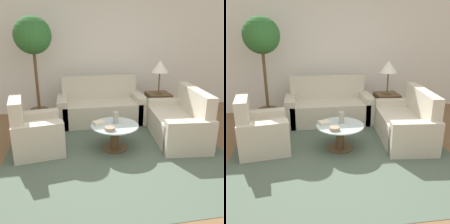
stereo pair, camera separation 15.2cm
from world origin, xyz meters
The scene contains 13 objects.
ground_plane centered at (0.00, 0.00, 0.00)m, with size 14.00×14.00×0.00m, color brown.
wall_back centered at (0.00, 3.02, 1.30)m, with size 10.00×0.06×2.60m.
rug centered at (-0.06, 0.83, 0.00)m, with size 3.43×3.53×0.01m.
sofa_main centered at (-0.10, 2.17, 0.30)m, with size 1.78×0.81×0.92m.
armchair centered at (-1.33, 0.97, 0.29)m, with size 0.86×0.91×0.89m.
loveseat centered at (1.16, 1.01, 0.29)m, with size 0.90×1.50×0.90m.
coffee_table centered at (-0.06, 0.83, 0.27)m, with size 0.77×0.77×0.41m.
side_table centered at (1.14, 2.12, 0.28)m, with size 0.48×0.48×0.56m.
table_lamp centered at (1.14, 2.12, 1.12)m, with size 0.36×0.36×0.70m.
potted_plant centered at (-1.37, 2.31, 1.59)m, with size 0.71×0.71×2.12m.
vase centered at (-0.03, 0.91, 0.51)m, with size 0.09×0.09×0.19m.
bowl centered at (-0.18, 0.62, 0.44)m, with size 0.16×0.16×0.05m.
book_stack centered at (-0.31, 0.91, 0.44)m, with size 0.22×0.20×0.05m.
Camera 2 is at (-0.61, -2.85, 1.87)m, focal length 40.00 mm.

